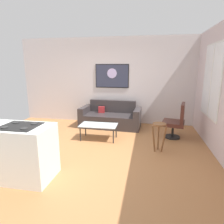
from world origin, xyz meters
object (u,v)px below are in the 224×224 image
armchair (176,121)px  bar_stool (159,130)px  coffee_table (99,126)px  wall_painting (112,76)px  couch (111,118)px

armchair → bar_stool: (-0.49, -0.93, 0.02)m
coffee_table → wall_painting: bearing=88.5°
couch → bar_stool: bearing=-49.6°
armchair → bar_stool: armchair is taller
couch → coffee_table: bearing=-94.7°
bar_stool → couch: bearing=130.4°
couch → armchair: bearing=-20.8°
couch → bar_stool: couch is taller
couch → bar_stool: (1.41, -1.66, 0.21)m
coffee_table → armchair: bearing=12.7°
armchair → wall_painting: bearing=147.7°
bar_stool → wall_painting: bearing=124.0°
coffee_table → armchair: (2.00, 0.45, 0.11)m
coffee_table → bar_stool: bearing=-17.8°
couch → bar_stool: 2.19m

